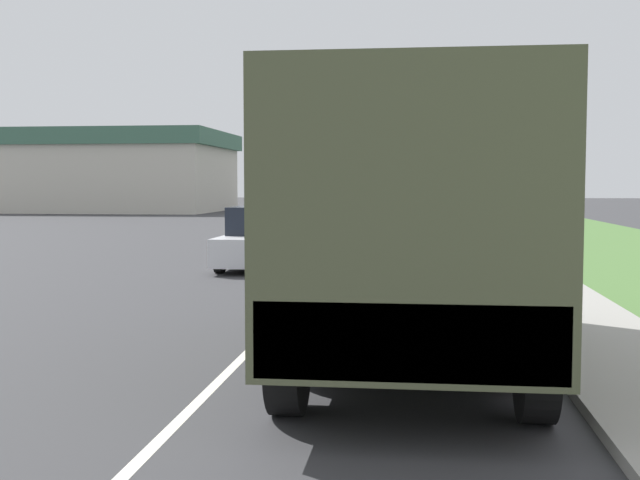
% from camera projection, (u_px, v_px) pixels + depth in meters
% --- Properties ---
extents(ground_plane, '(180.00, 180.00, 0.00)m').
position_uv_depth(ground_plane, '(370.00, 230.00, 36.81)').
color(ground_plane, '#38383A').
extents(lane_centre_stripe, '(0.12, 120.00, 0.00)m').
position_uv_depth(lane_centre_stripe, '(370.00, 230.00, 36.81)').
color(lane_centre_stripe, silver).
rests_on(lane_centre_stripe, ground).
extents(sidewalk_right, '(1.80, 120.00, 0.12)m').
position_uv_depth(sidewalk_right, '(469.00, 229.00, 36.28)').
color(sidewalk_right, '#9E9B93').
rests_on(sidewalk_right, ground).
extents(grass_strip_right, '(7.00, 120.00, 0.02)m').
position_uv_depth(grass_strip_right, '(569.00, 231.00, 35.76)').
color(grass_strip_right, '#4C7538').
rests_on(grass_strip_right, ground).
extents(military_truck, '(2.50, 6.55, 3.10)m').
position_uv_depth(military_truck, '(412.00, 221.00, 8.99)').
color(military_truck, '#474C38').
rests_on(military_truck, ground).
extents(car_nearest_ahead, '(1.82, 4.20, 1.54)m').
position_uv_depth(car_nearest_ahead, '(264.00, 240.00, 20.19)').
color(car_nearest_ahead, silver).
rests_on(car_nearest_ahead, ground).
extents(car_second_ahead, '(1.71, 4.27, 1.68)m').
position_uv_depth(car_second_ahead, '(411.00, 217.00, 33.49)').
color(car_second_ahead, tan).
rests_on(car_second_ahead, ground).
extents(building_distant, '(19.74, 13.67, 6.17)m').
position_uv_depth(building_distant, '(101.00, 171.00, 63.08)').
color(building_distant, beige).
rests_on(building_distant, ground).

